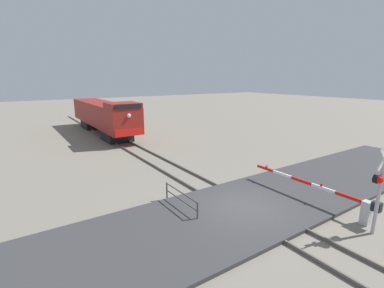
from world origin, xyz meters
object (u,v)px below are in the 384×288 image
Objects in this scene: crossing_signal at (381,182)px; guard_railing at (181,198)px; crossing_gate at (342,200)px; locomotive at (104,115)px.

crossing_signal reaches higher than guard_railing.
guard_railing is at bearing 142.83° from crossing_gate.
guard_railing is at bearing -97.06° from locomotive.
crossing_gate is (0.53, 1.63, -1.50)m from crossing_signal.
locomotive is 21.02m from guard_railing.
guard_railing is at bearing 131.45° from crossing_signal.
crossing_signal is 0.54× the size of crossing_gate.
crossing_gate is (3.39, -25.33, -1.35)m from locomotive.
locomotive is 4.40× the size of crossing_signal.
guard_railing is (-2.58, -20.81, -1.46)m from locomotive.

